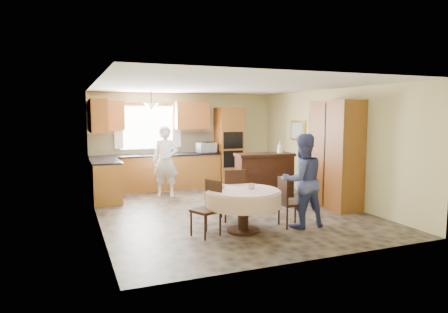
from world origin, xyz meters
TOP-DOWN VIEW (x-y plane):
  - floor at (0.00, 0.00)m, footprint 5.00×6.00m
  - ceiling at (0.00, 0.00)m, footprint 5.00×6.00m
  - wall_back at (0.00, 3.00)m, footprint 5.00×0.02m
  - wall_front at (0.00, -3.00)m, footprint 5.00×0.02m
  - wall_left at (-2.50, 0.00)m, footprint 0.02×6.00m
  - wall_right at (2.50, 0.00)m, footprint 0.02×6.00m
  - window at (-1.00, 2.98)m, footprint 1.40×0.03m
  - curtain_left at (-1.75, 2.93)m, footprint 0.22×0.02m
  - curtain_right at (-0.25, 2.93)m, footprint 0.22×0.02m
  - base_cab_back at (-0.85, 2.70)m, footprint 3.30×0.60m
  - counter_back at (-0.85, 2.70)m, footprint 3.30×0.64m
  - base_cab_left at (-2.20, 1.80)m, footprint 0.60×1.20m
  - counter_left at (-2.20, 1.80)m, footprint 0.64×1.20m
  - backsplash at (-0.85, 2.99)m, footprint 3.30×0.02m
  - wall_cab_left at (-2.05, 2.83)m, footprint 0.85×0.33m
  - wall_cab_right at (0.15, 2.83)m, footprint 0.90×0.33m
  - wall_cab_side at (-2.33, 1.80)m, footprint 0.33×1.20m
  - oven_tower at (1.15, 2.69)m, footprint 0.66×0.62m
  - oven_upper at (1.15, 2.38)m, footprint 0.56×0.01m
  - oven_lower at (1.15, 2.38)m, footprint 0.56×0.01m
  - pendant at (-1.00, 2.50)m, footprint 0.36×0.36m
  - sideboard at (1.31, 0.89)m, footprint 1.41×0.69m
  - space_heater at (2.20, 0.31)m, footprint 0.52×0.44m
  - cupboard at (2.22, -0.57)m, footprint 0.58×1.17m
  - dining_table at (-0.31, -1.46)m, footprint 1.25×1.25m
  - chair_left at (-0.90, -1.43)m, footprint 0.51×0.51m
  - chair_back at (-0.19, -0.79)m, footprint 0.48×0.48m
  - chair_right at (0.54, -1.48)m, footprint 0.40×0.40m
  - framed_picture at (2.47, 1.30)m, footprint 0.06×0.61m
  - microwave at (0.49, 2.65)m, footprint 0.53×0.40m
  - person_sink at (-0.83, 1.80)m, footprint 0.71×0.59m
  - person_dining at (0.76, -1.58)m, footprint 0.82×0.65m
  - bowl_sideboard at (0.95, 0.89)m, footprint 0.29×0.29m
  - bottle_sideboard at (1.72, 0.89)m, footprint 0.16×0.16m
  - cup_table at (-0.15, -1.45)m, footprint 0.15×0.15m
  - bowl_table at (-0.62, -1.20)m, footprint 0.25×0.25m

SIDE VIEW (x-z plane):
  - floor at x=0.00m, z-range -0.01..0.01m
  - space_heater at x=2.20m, z-range 0.00..0.60m
  - base_cab_back at x=-0.85m, z-range 0.00..0.88m
  - base_cab_left at x=-2.20m, z-range 0.00..0.88m
  - chair_right at x=0.54m, z-range 0.05..0.91m
  - sideboard at x=1.31m, z-range 0.00..0.97m
  - chair_left at x=-0.90m, z-range 0.05..0.94m
  - chair_back at x=-0.19m, z-range 0.05..1.01m
  - dining_table at x=-0.31m, z-range 0.20..0.91m
  - bowl_table at x=-0.62m, z-range 0.71..0.77m
  - oven_lower at x=1.15m, z-range 0.53..0.97m
  - cup_table at x=-0.15m, z-range 0.71..0.80m
  - person_dining at x=0.76m, z-range 0.00..1.62m
  - person_sink at x=-0.83m, z-range 0.00..1.67m
  - counter_back at x=-0.85m, z-range 0.88..0.92m
  - counter_left at x=-2.20m, z-range 0.88..0.92m
  - bowl_sideboard at x=0.95m, z-range 0.97..1.03m
  - microwave at x=0.49m, z-range 0.92..1.19m
  - oven_tower at x=1.15m, z-range 0.00..2.12m
  - cupboard at x=2.22m, z-range 0.00..2.23m
  - bottle_sideboard at x=1.72m, z-range 0.97..1.30m
  - backsplash at x=-0.85m, z-range 0.90..1.46m
  - wall_back at x=0.00m, z-range 0.00..2.50m
  - wall_front at x=0.00m, z-range 0.00..2.50m
  - wall_left at x=-2.50m, z-range 0.00..2.50m
  - wall_right at x=2.50m, z-range 0.00..2.50m
  - oven_upper at x=1.15m, z-range 1.02..1.48m
  - framed_picture at x=2.47m, z-range 1.28..1.78m
  - window at x=-1.00m, z-range 1.05..2.15m
  - curtain_left at x=-1.75m, z-range 1.08..2.22m
  - curtain_right at x=-0.25m, z-range 1.08..2.22m
  - wall_cab_left at x=-2.05m, z-range 1.55..2.27m
  - wall_cab_right at x=0.15m, z-range 1.55..2.27m
  - wall_cab_side at x=-2.33m, z-range 1.55..2.27m
  - pendant at x=-1.00m, z-range 2.03..2.21m
  - ceiling at x=0.00m, z-range 2.50..2.50m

